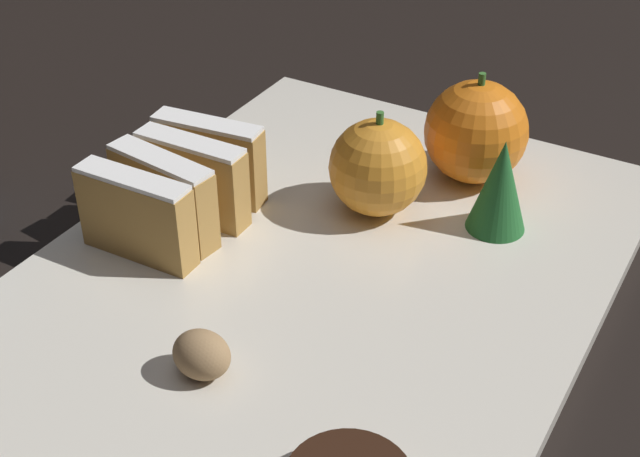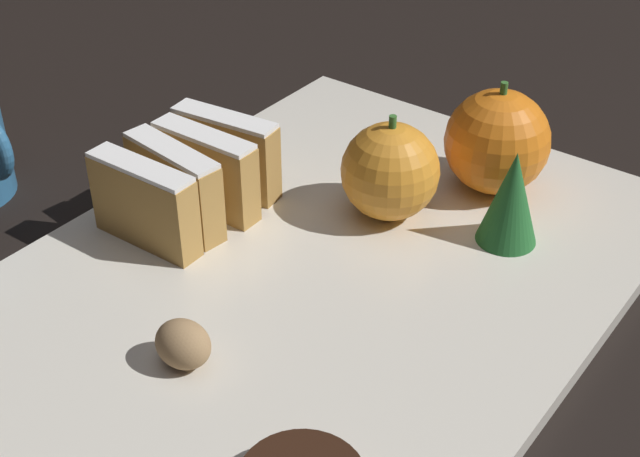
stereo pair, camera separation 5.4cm
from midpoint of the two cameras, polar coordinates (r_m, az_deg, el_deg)
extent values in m
plane|color=black|center=(0.56, -2.74, -3.61)|extent=(6.00, 6.00, 0.00)
cube|color=silver|center=(0.56, -2.76, -3.13)|extent=(0.33, 0.45, 0.01)
cube|color=#B28442|center=(0.57, -14.33, 0.57)|extent=(0.08, 0.02, 0.05)
cube|color=white|center=(0.55, -14.75, 3.03)|extent=(0.08, 0.02, 0.00)
cube|color=#B28442|center=(0.58, -12.58, 1.83)|extent=(0.08, 0.03, 0.05)
cube|color=white|center=(0.57, -12.94, 4.25)|extent=(0.08, 0.03, 0.00)
cube|color=#B28442|center=(0.60, -10.71, 2.96)|extent=(0.08, 0.02, 0.05)
cube|color=white|center=(0.58, -11.01, 5.35)|extent=(0.08, 0.02, 0.00)
cube|color=#B28442|center=(0.62, -9.58, 4.22)|extent=(0.08, 0.03, 0.05)
cube|color=white|center=(0.61, -9.84, 6.56)|extent=(0.08, 0.03, 0.00)
sphere|color=orange|center=(0.63, 7.57, 6.08)|extent=(0.07, 0.07, 0.07)
cylinder|color=#38702D|center=(0.61, 7.85, 9.33)|extent=(0.01, 0.01, 0.01)
sphere|color=orange|center=(0.59, 0.92, 3.91)|extent=(0.07, 0.07, 0.07)
cylinder|color=#38702D|center=(0.58, 0.96, 6.99)|extent=(0.01, 0.01, 0.01)
ellipsoid|color=#9E7A51|center=(0.48, -10.80, -8.07)|extent=(0.03, 0.03, 0.03)
cone|color=#23662D|center=(0.58, 8.89, 2.65)|extent=(0.04, 0.04, 0.06)
camera|label=1|loc=(0.03, -92.86, -1.98)|focal=50.00mm
camera|label=2|loc=(0.03, 87.14, 1.98)|focal=50.00mm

